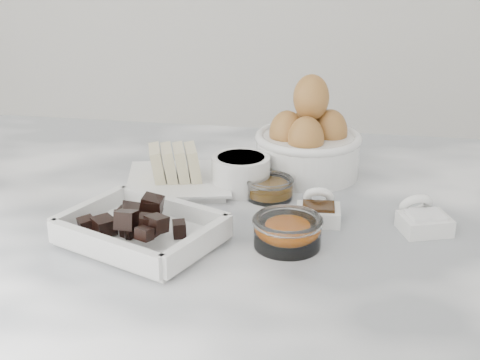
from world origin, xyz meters
name	(u,v)px	position (x,y,z in m)	size (l,w,h in m)	color
marble_slab	(222,228)	(0.00, 0.00, 0.92)	(1.20, 0.80, 0.04)	white
chocolate_dish	(141,226)	(-0.08, -0.10, 0.96)	(0.23, 0.20, 0.05)	white
butter_plate	(177,173)	(-0.08, 0.09, 0.96)	(0.18, 0.18, 0.06)	white
sugar_ramekin	(241,172)	(0.01, 0.09, 0.97)	(0.09, 0.09, 0.05)	white
egg_bowl	(308,143)	(0.10, 0.17, 0.99)	(0.16, 0.16, 0.16)	white
honey_bowl	(270,188)	(0.06, 0.07, 0.96)	(0.07, 0.07, 0.03)	white
zest_bowl	(288,230)	(0.10, -0.08, 0.96)	(0.09, 0.09, 0.04)	white
vanilla_spoon	(318,210)	(0.13, 0.01, 0.95)	(0.06, 0.07, 0.04)	white
salt_spoon	(422,218)	(0.26, 0.00, 0.96)	(0.07, 0.09, 0.05)	white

